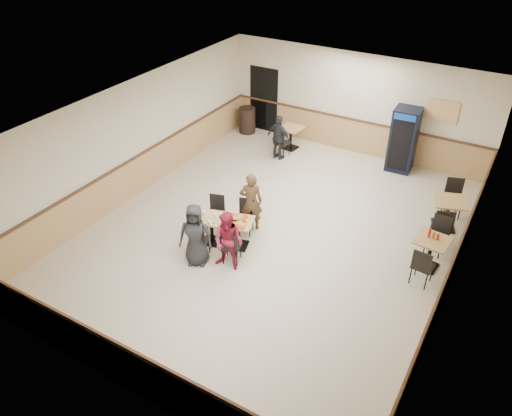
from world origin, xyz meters
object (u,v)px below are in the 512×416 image
Objects in this scene: main_table at (225,228)px; diner_man_opposite at (251,202)px; diner_woman_left at (195,235)px; side_table_far at (448,210)px; side_table_near at (431,249)px; diner_woman_right at (228,241)px; back_table at (291,134)px; lone_diner at (279,138)px; pepsi_cooler at (403,140)px; trash_bin at (247,120)px.

diner_man_opposite reaches higher than main_table.
diner_woman_left reaches higher than side_table_far.
diner_man_opposite is at bearing -170.62° from side_table_near.
diner_woman_right is 4.26m from side_table_near.
side_table_far is 1.26× the size of back_table.
main_table is 1.88× the size of side_table_near.
lone_diner is 3.51m from pepsi_cooler.
diner_woman_left is 5.23m from lone_diner.
side_table_near is 0.88× the size of trash_bin.
side_table_far is 7.26m from trash_bin.
trash_bin is at bearing 114.01° from diner_woman_right.
lone_diner is at bearing 102.54° from diner_woman_right.
lone_diner reaches higher than trash_bin.
side_table_near reaches higher than main_table.
pepsi_cooler is (2.17, 4.66, 0.18)m from diner_man_opposite.
side_table_near is 7.95m from trash_bin.
side_table_far is at bearing -179.65° from diner_man_opposite.
diner_man_opposite reaches higher than side_table_far.
back_table is 0.86× the size of trash_bin.
side_table_near is 4.42m from pepsi_cooler.
pepsi_cooler is at bearing 114.63° from side_table_near.
diner_man_opposite reaches higher than trash_bin.
diner_man_opposite is at bearing 53.23° from diner_woman_left.
main_table is 4.44m from side_table_near.
side_table_near is 0.81× the size of side_table_far.
diner_man_opposite is 3.65m from lone_diner.
side_table_far is 1.09× the size of trash_bin.
side_table_far is at bearing 90.56° from side_table_near.
lone_diner is (-1.47, 4.97, -0.01)m from diner_woman_right.
diner_woman_left is 1.96× the size of side_table_near.
back_table is at bearing 100.38° from diner_woman_right.
diner_man_opposite is 1.75× the size of trash_bin.
diner_woman_right is 6.92m from trash_bin.
diner_woman_right is 1.54m from diner_man_opposite.
diner_man_opposite is (0.35, 1.70, 0.01)m from diner_woman_left.
lone_diner is 1.83× the size of side_table_near.
diner_woman_right reaches higher than lone_diner.
diner_woman_left is at bearing -114.40° from pepsi_cooler.
pepsi_cooler is at bearing 0.48° from trash_bin.
diner_woman_right is at bearing 72.98° from diner_man_opposite.
lone_diner is at bearing 151.26° from side_table_near.
side_table_near reaches higher than back_table.
trash_bin is (-6.90, 3.96, -0.06)m from side_table_near.
diner_man_opposite is (-0.34, 1.50, 0.05)m from diner_woman_right.
pepsi_cooler is (1.83, 6.16, 0.23)m from diner_woman_right.
side_table_near is at bearing 161.75° from lone_diner.
side_table_near is at bearing -29.83° from trash_bin.
diner_man_opposite is 4.62m from side_table_far.
side_table_near is at bearing -68.15° from pepsi_cooler.
trash_bin is at bearing 86.82° from diner_woman_left.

